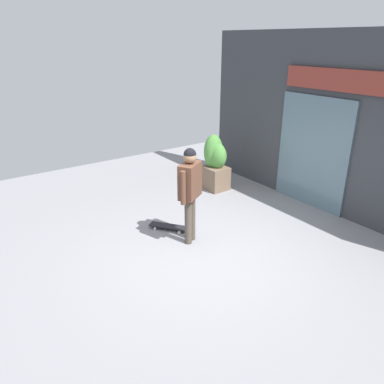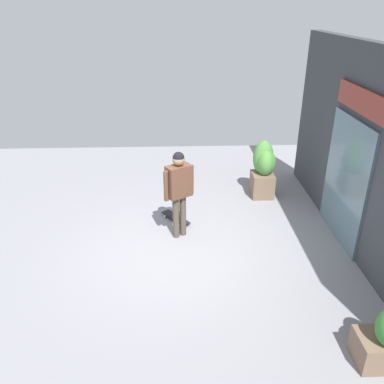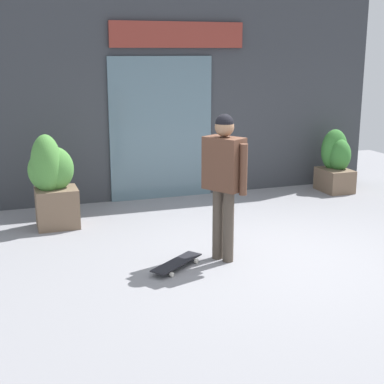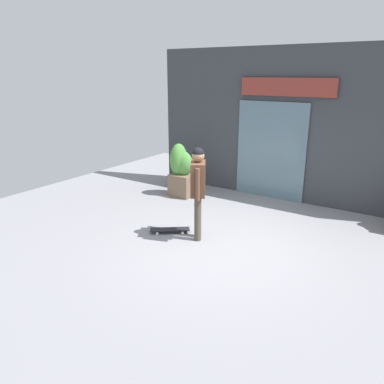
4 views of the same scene
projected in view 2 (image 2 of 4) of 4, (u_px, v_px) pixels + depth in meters
The scene contains 5 objects.
ground_plane at pixel (183, 250), 7.52m from camera, with size 12.00×12.00×0.00m, color gray.
building_facade at pixel (368, 157), 6.87m from camera, with size 7.15×0.31×3.66m.
skateboarder at pixel (179, 186), 7.52m from camera, with size 0.46×0.57×1.77m.
skateboard at pixel (176, 218), 8.52m from camera, with size 0.74×0.63×0.08m.
planter_box_right at pixel (264, 167), 9.39m from camera, with size 0.67×0.54×1.35m.
Camera 2 is at (6.31, -0.08, 4.23)m, focal length 37.18 mm.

